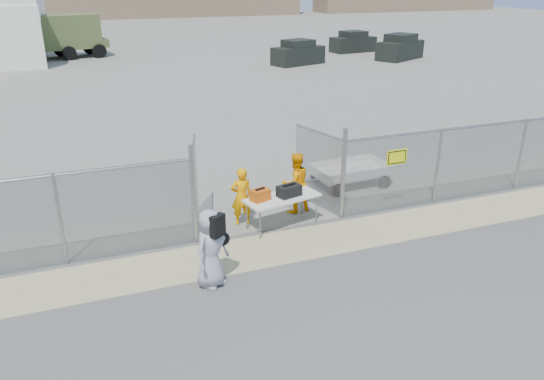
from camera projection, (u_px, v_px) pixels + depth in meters
name	position (u px, v px, depth m)	size (l,w,h in m)	color
ground	(303.00, 266.00, 11.99)	(160.00, 160.00, 0.00)	#414141
tarmac_inside	(118.00, 47.00, 48.39)	(160.00, 80.00, 0.01)	gray
dirt_strip	(287.00, 246.00, 12.86)	(44.00, 1.60, 0.01)	tan
chain_link_fence	(272.00, 190.00, 13.31)	(40.00, 0.20, 2.20)	gray
folding_table	(282.00, 212.00, 13.75)	(1.96, 0.82, 0.83)	silver
orange_bag	(260.00, 195.00, 13.33)	(0.46, 0.31, 0.29)	#D0540D
black_duffel	(289.00, 191.00, 13.59)	(0.60, 0.35, 0.29)	black
security_worker_left	(241.00, 197.00, 13.74)	(0.57, 0.38, 1.57)	#FF9D00
security_worker_right	(295.00, 183.00, 14.45)	(0.83, 0.64, 1.70)	#FF9D00
visitor	(211.00, 248.00, 10.96)	(0.85, 0.55, 1.74)	#9898A3
utility_trailer	(350.00, 174.00, 16.48)	(3.02, 1.56, 0.73)	silver
military_truck	(60.00, 37.00, 41.16)	(6.88, 2.54, 3.28)	#526031
parked_vehicle_near	(298.00, 53.00, 38.61)	(3.84, 1.74, 1.74)	black
parked_vehicle_mid	(353.00, 42.00, 44.92)	(3.76, 1.70, 1.70)	black
parked_vehicle_far	(400.00, 47.00, 40.95)	(4.17, 1.89, 1.89)	black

